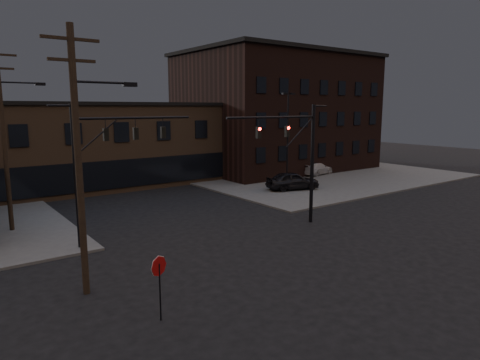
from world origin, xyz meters
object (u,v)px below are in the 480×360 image
parked_car_lot_b (317,169)px  car_crossing (128,179)px  traffic_signal_far (99,158)px  traffic_signal_near (300,152)px  stop_sign (159,273)px  parked_car_lot_a (293,181)px

parked_car_lot_b → car_crossing: parked_car_lot_b is taller
traffic_signal_far → parked_car_lot_b: 30.54m
traffic_signal_near → car_crossing: size_ratio=1.95×
traffic_signal_near → parked_car_lot_b: size_ratio=1.67×
stop_sign → parked_car_lot_b: (29.70, 20.37, -1.00)m
parked_car_lot_a → parked_car_lot_b: size_ratio=1.04×
traffic_signal_near → stop_sign: (-13.36, -6.49, -3.09)m
parked_car_lot_b → car_crossing: size_ratio=1.17×
traffic_signal_near → parked_car_lot_b: (16.34, 13.89, -4.09)m
traffic_signal_far → parked_car_lot_b: size_ratio=1.67×
traffic_signal_near → traffic_signal_far: bearing=163.8°
traffic_signal_near → stop_sign: 15.17m
traffic_signal_far → stop_sign: traffic_signal_far is taller
traffic_signal_near → traffic_signal_far: 12.57m
parked_car_lot_b → parked_car_lot_a: bearing=107.4°
traffic_signal_near → parked_car_lot_b: traffic_signal_near is taller
traffic_signal_near → car_crossing: 21.51m
car_crossing → traffic_signal_far: bearing=-110.2°
parked_car_lot_a → car_crossing: size_ratio=1.22×
traffic_signal_far → car_crossing: size_ratio=1.95×
traffic_signal_far → parked_car_lot_a: 20.96m
stop_sign → car_crossing: 28.97m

